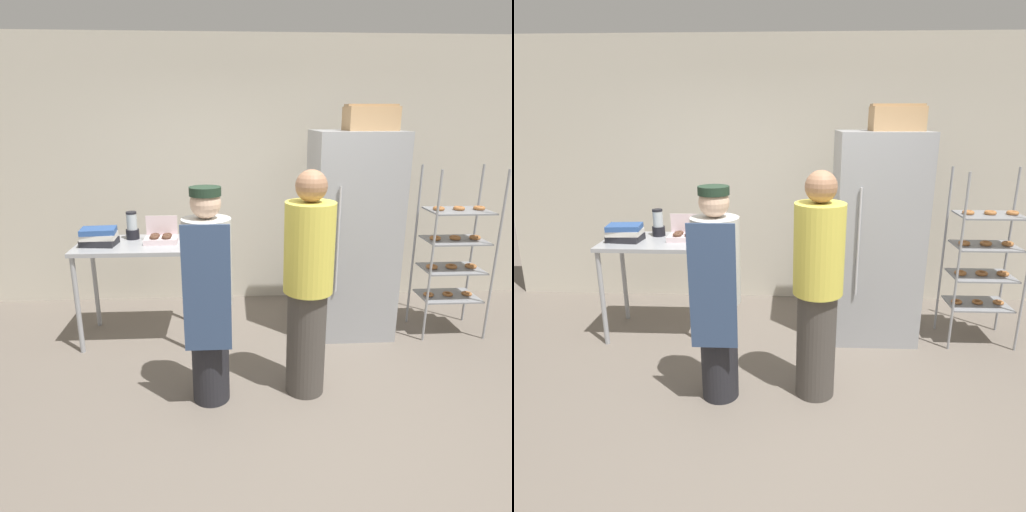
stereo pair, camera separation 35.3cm
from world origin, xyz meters
TOP-DOWN VIEW (x-y plane):
  - ground_plane at (0.00, 0.00)m, footprint 14.00×14.00m
  - back_wall at (0.00, 2.39)m, footprint 6.40×0.12m
  - refrigerator at (0.78, 1.45)m, footprint 0.77×0.72m
  - baking_rack at (1.74, 1.34)m, footprint 0.61×0.43m
  - prep_counter at (-1.23, 1.37)m, footprint 1.03×0.64m
  - donut_box at (-0.99, 1.37)m, footprint 0.29×0.19m
  - blender_pitcher at (-1.27, 1.53)m, footprint 0.12×0.12m
  - binder_stack at (-1.53, 1.33)m, footprint 0.32×0.24m
  - cardboard_storage_box at (0.89, 1.45)m, footprint 0.44×0.32m
  - person_baker at (-0.52, 0.32)m, footprint 0.34×0.36m
  - person_customer at (0.19, 0.39)m, footprint 0.36×0.36m

SIDE VIEW (x-z plane):
  - ground_plane at x=0.00m, z-range 0.00..0.00m
  - baking_rack at x=1.74m, z-range -0.01..1.60m
  - prep_counter at x=-1.23m, z-range 0.34..1.28m
  - person_baker at x=-0.52m, z-range 0.03..1.63m
  - person_customer at x=0.19m, z-range 0.02..1.71m
  - refrigerator at x=0.78m, z-range 0.00..1.91m
  - donut_box at x=-0.99m, z-range 0.86..1.10m
  - binder_stack at x=-1.53m, z-range 0.93..1.09m
  - blender_pitcher at x=-1.27m, z-range 0.92..1.18m
  - back_wall at x=0.00m, z-range 0.00..2.84m
  - cardboard_storage_box at x=0.89m, z-range 1.91..2.13m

